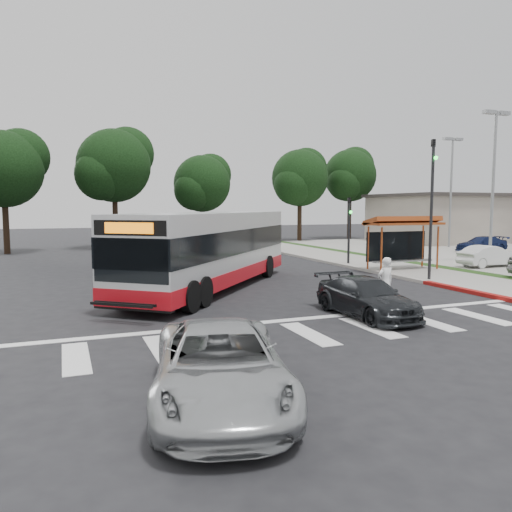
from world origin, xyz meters
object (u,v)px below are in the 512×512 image
transit_bus (211,251)px  dark_sedan (367,297)px  silver_suv_south (220,366)px  pedestrian (385,283)px

transit_bus → dark_sedan: size_ratio=2.96×
dark_sedan → silver_suv_south: silver_suv_south is taller
transit_bus → pedestrian: transit_bus is taller
pedestrian → silver_suv_south: pedestrian is taller
transit_bus → dark_sedan: 7.68m
transit_bus → pedestrian: size_ratio=7.14×
silver_suv_south → pedestrian: bearing=51.1°
transit_bus → silver_suv_south: 12.54m
silver_suv_south → dark_sedan: bearing=51.8°
pedestrian → silver_suv_south: size_ratio=0.35×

